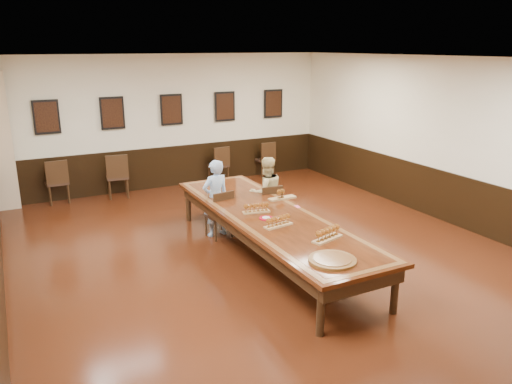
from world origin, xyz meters
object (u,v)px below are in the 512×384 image
chair_man (219,214)px  spare_chair_b (117,175)px  chair_woman (268,207)px  carved_platter (332,260)px  person_man (216,198)px  spare_chair_d (265,159)px  spare_chair_a (57,181)px  conference_table (270,223)px  person_woman (266,193)px  spare_chair_c (218,164)px

chair_man → spare_chair_b: (-1.08, 3.40, 0.07)m
chair_woman → carved_platter: size_ratio=1.27×
person_man → spare_chair_d: bearing=-137.6°
chair_man → spare_chair_a: bearing=-64.3°
carved_platter → conference_table: bearing=84.7°
chair_man → carved_platter: size_ratio=1.29×
spare_chair_a → person_woman: 4.89m
chair_woman → conference_table: bearing=66.5°
spare_chair_b → spare_chair_c: size_ratio=1.10×
spare_chair_a → person_man: size_ratio=0.69×
chair_man → carved_platter: 3.24m
chair_man → person_woman: person_woman is taller
chair_woman → spare_chair_d: bearing=-113.3°
chair_man → conference_table: chair_man is taller
person_woman → conference_table: person_woman is taller
chair_man → spare_chair_a: size_ratio=0.90×
spare_chair_b → spare_chair_d: (3.94, 0.16, -0.05)m
conference_table → person_man: bearing=106.4°
chair_woman → person_woman: person_woman is taller
carved_platter → spare_chair_c: bearing=79.0°
person_man → person_woman: bearing=169.4°
spare_chair_a → spare_chair_d: 5.24m
spare_chair_b → person_man: person_man is taller
chair_man → conference_table: bearing=99.1°
chair_man → carved_platter: bearing=85.5°
chair_woman → person_woman: size_ratio=0.64×
chair_man → person_man: person_man is taller
spare_chair_b → conference_table: spare_chair_b is taller
spare_chair_a → conference_table: bearing=117.0°
spare_chair_a → person_man: person_man is taller
spare_chair_d → spare_chair_b: bearing=0.7°
spare_chair_a → person_man: (2.36, -3.47, 0.22)m
chair_woman → conference_table: (-0.62, -1.20, 0.17)m
chair_woman → spare_chair_a: spare_chair_a is taller
person_man → carved_platter: size_ratio=2.05×
person_man → conference_table: size_ratio=0.29×
conference_table → chair_man: bearing=107.1°
spare_chair_d → spare_chair_a: bearing=-1.7°
spare_chair_d → chair_man: bearing=49.6°
person_man → conference_table: bearing=98.5°
chair_man → spare_chair_a: 4.29m
chair_man → spare_chair_a: (-2.37, 3.57, 0.05)m
person_woman → chair_woman: bearing=90.0°
person_woman → carved_platter: (-0.81, -3.26, 0.08)m
person_man → carved_platter: person_man is taller
person_man → person_woman: (1.02, -0.05, -0.02)m
spare_chair_c → conference_table: 4.93m
spare_chair_d → carved_platter: (-2.66, -6.78, 0.31)m
chair_man → spare_chair_b: spare_chair_b is taller
spare_chair_b → carved_platter: size_ratio=1.48×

